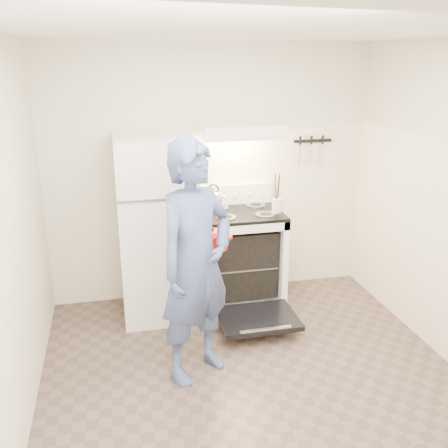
{
  "coord_description": "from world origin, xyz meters",
  "views": [
    {
      "loc": [
        -0.95,
        -2.93,
        2.35
      ],
      "look_at": [
        -0.05,
        1.0,
        1.0
      ],
      "focal_mm": 40.0,
      "sensor_mm": 36.0,
      "label": 1
    }
  ],
  "objects_px": {
    "tea_kettle": "(213,198)",
    "dutch_oven": "(212,241)",
    "stove_body": "(241,259)",
    "person": "(196,264)",
    "refrigerator": "(157,228)"
  },
  "relations": [
    {
      "from": "stove_body",
      "to": "tea_kettle",
      "type": "bearing_deg",
      "value": 160.16
    },
    {
      "from": "stove_body",
      "to": "dutch_oven",
      "type": "xyz_separation_m",
      "value": [
        -0.44,
        -0.75,
        0.5
      ]
    },
    {
      "from": "refrigerator",
      "to": "stove_body",
      "type": "relative_size",
      "value": 1.85
    },
    {
      "from": "stove_body",
      "to": "dutch_oven",
      "type": "distance_m",
      "value": 1.0
    },
    {
      "from": "stove_body",
      "to": "person",
      "type": "distance_m",
      "value": 1.33
    },
    {
      "from": "refrigerator",
      "to": "stove_body",
      "type": "distance_m",
      "value": 0.9
    },
    {
      "from": "stove_body",
      "to": "dutch_oven",
      "type": "bearing_deg",
      "value": -120.51
    },
    {
      "from": "tea_kettle",
      "to": "refrigerator",
      "type": "bearing_deg",
      "value": -167.93
    },
    {
      "from": "tea_kettle",
      "to": "person",
      "type": "bearing_deg",
      "value": -107.55
    },
    {
      "from": "stove_body",
      "to": "dutch_oven",
      "type": "height_order",
      "value": "dutch_oven"
    },
    {
      "from": "refrigerator",
      "to": "tea_kettle",
      "type": "bearing_deg",
      "value": 12.07
    },
    {
      "from": "tea_kettle",
      "to": "dutch_oven",
      "type": "height_order",
      "value": "tea_kettle"
    },
    {
      "from": "person",
      "to": "dutch_oven",
      "type": "height_order",
      "value": "person"
    },
    {
      "from": "stove_body",
      "to": "tea_kettle",
      "type": "relative_size",
      "value": 3.54
    },
    {
      "from": "person",
      "to": "dutch_oven",
      "type": "bearing_deg",
      "value": 26.81
    }
  ]
}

